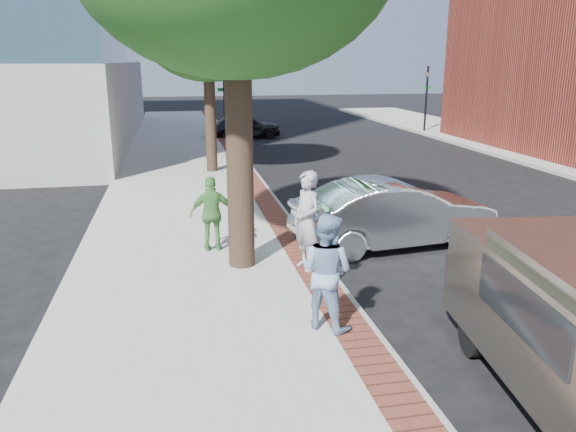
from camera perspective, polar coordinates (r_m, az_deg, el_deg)
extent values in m
plane|color=black|center=(9.77, 0.23, -9.32)|extent=(120.00, 120.00, 0.00)
cube|color=#9E9991|center=(17.17, -10.09, 1.71)|extent=(5.00, 60.00, 0.15)
cube|color=brown|center=(17.32, -2.82, 2.33)|extent=(0.60, 60.00, 0.01)
cube|color=gray|center=(17.40, -1.67, 2.13)|extent=(0.10, 60.00, 0.15)
cylinder|color=black|center=(30.88, -6.47, 11.34)|extent=(0.12, 0.12, 3.80)
imported|color=black|center=(30.82, -6.53, 13.38)|extent=(0.18, 0.15, 0.90)
cube|color=#1E7238|center=(30.84, -6.51, 12.64)|extent=(0.70, 0.03, 0.18)
cylinder|color=black|center=(33.92, 13.85, 11.37)|extent=(0.12, 0.12, 3.80)
imported|color=black|center=(33.86, 13.98, 13.22)|extent=(0.18, 0.15, 0.90)
cube|color=#1E7238|center=(33.88, 13.93, 12.54)|extent=(0.70, 0.03, 0.18)
cylinder|color=black|center=(10.79, -4.94, 6.11)|extent=(0.52, 0.52, 4.40)
cylinder|color=black|center=(20.82, -7.88, 9.79)|extent=(0.40, 0.40, 3.85)
ellipsoid|color=#184E16|center=(20.76, -8.23, 18.74)|extent=(4.80, 4.80, 3.94)
cylinder|color=gray|center=(10.21, 3.75, -3.83)|extent=(0.07, 0.07, 1.15)
cube|color=#2D3030|center=(9.92, 3.96, -0.21)|extent=(0.12, 0.14, 0.24)
cube|color=#2D3030|center=(10.09, 3.69, 0.06)|extent=(0.12, 0.14, 0.24)
sphere|color=#3F8C4C|center=(9.88, 3.97, 0.63)|extent=(0.11, 0.11, 0.11)
sphere|color=#3F8C4C|center=(10.05, 3.70, 0.89)|extent=(0.11, 0.11, 0.11)
imported|color=#9B9CA0|center=(10.80, 1.94, -0.49)|extent=(0.68, 0.83, 1.95)
imported|color=#7E9EC4|center=(8.49, 3.90, -5.61)|extent=(1.10, 1.10, 1.80)
imported|color=#4F9543|center=(12.03, -7.70, 0.23)|extent=(0.95, 0.40, 1.62)
imported|color=silver|center=(12.92, 10.75, 0.25)|extent=(4.78, 2.17, 1.52)
imported|color=black|center=(30.98, -4.45, 9.12)|extent=(4.05, 1.88, 1.34)
cube|color=gray|center=(9.29, 22.37, -6.71)|extent=(2.10, 1.22, 0.86)
cylinder|color=black|center=(8.62, 18.41, -11.20)|extent=(0.33, 0.71, 0.69)
cube|color=black|center=(6.94, 22.43, -8.70)|extent=(0.30, 2.13, 0.59)
cube|color=black|center=(9.58, 21.35, -3.68)|extent=(1.71, 0.25, 0.43)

